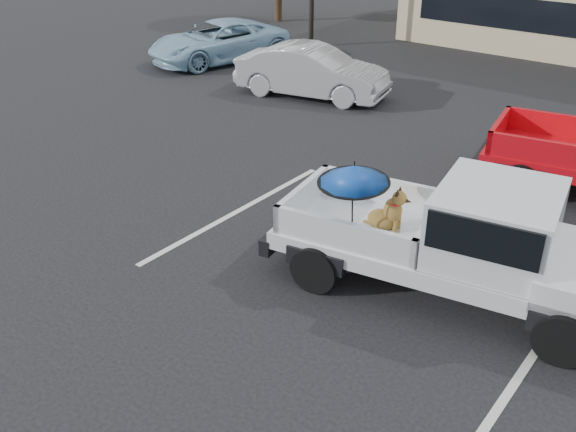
# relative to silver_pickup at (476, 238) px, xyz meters

# --- Properties ---
(ground) EXTENTS (90.00, 90.00, 0.00)m
(ground) POSITION_rel_silver_pickup_xyz_m (-1.70, -2.04, -1.05)
(ground) COLOR black
(ground) RESTS_ON ground
(stripe_left) EXTENTS (0.12, 5.00, 0.01)m
(stripe_left) POSITION_rel_silver_pickup_xyz_m (-4.70, -0.04, -1.05)
(stripe_left) COLOR silver
(stripe_left) RESTS_ON ground
(stripe_right) EXTENTS (0.12, 5.00, 0.01)m
(stripe_right) POSITION_rel_silver_pickup_xyz_m (1.30, -0.04, -1.05)
(stripe_right) COLOR silver
(stripe_right) RESTS_ON ground
(silver_pickup) EXTENTS (5.94, 2.91, 2.06)m
(silver_pickup) POSITION_rel_silver_pickup_xyz_m (0.00, 0.00, 0.00)
(silver_pickup) COLOR black
(silver_pickup) RESTS_ON ground
(silver_sedan) EXTENTS (4.68, 2.46, 1.47)m
(silver_sedan) POSITION_rel_silver_pickup_xyz_m (-7.93, 6.82, -0.32)
(silver_sedan) COLOR #A7AAAE
(silver_sedan) RESTS_ON ground
(blue_suv) EXTENTS (3.52, 5.37, 1.37)m
(blue_suv) POSITION_rel_silver_pickup_xyz_m (-12.89, 8.11, -0.37)
(blue_suv) COLOR #90BCD7
(blue_suv) RESTS_ON ground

